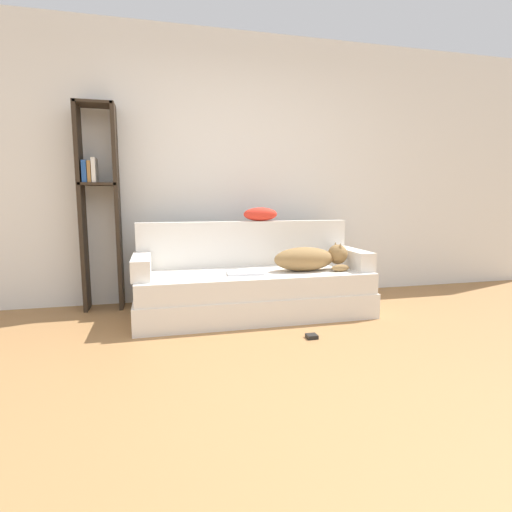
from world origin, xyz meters
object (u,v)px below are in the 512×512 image
object	(u,v)px
throw_pillow	(260,214)
bookshelf	(99,199)
dog	(310,258)
laptop	(244,273)
couch	(253,293)
power_adapter	(312,336)

from	to	relation	value
throw_pillow	bookshelf	world-z (taller)	bookshelf
dog	laptop	xyz separation A→B (m)	(-0.61, -0.01, -0.10)
bookshelf	laptop	bearing A→B (deg)	-28.18
couch	throw_pillow	xyz separation A→B (m)	(0.15, 0.33, 0.70)
couch	bookshelf	size ratio (longest dim) A/B	1.09
dog	laptop	world-z (taller)	dog
couch	laptop	world-z (taller)	laptop
couch	power_adapter	size ratio (longest dim) A/B	26.04
dog	laptop	bearing A→B (deg)	-178.63
couch	dog	size ratio (longest dim) A/B	2.99
couch	dog	xyz separation A→B (m)	(0.51, -0.09, 0.32)
couch	laptop	size ratio (longest dim) A/B	6.44
throw_pillow	power_adapter	world-z (taller)	throw_pillow
dog	laptop	size ratio (longest dim) A/B	2.16
throw_pillow	bookshelf	bearing A→B (deg)	171.46
dog	power_adapter	distance (m)	0.84
couch	bookshelf	bearing A→B (deg)	157.55
throw_pillow	power_adapter	distance (m)	1.38
couch	bookshelf	world-z (taller)	bookshelf
laptop	throw_pillow	xyz separation A→B (m)	(0.26, 0.44, 0.49)
dog	bookshelf	xyz separation A→B (m)	(-1.85, 0.65, 0.52)
couch	power_adapter	world-z (taller)	couch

